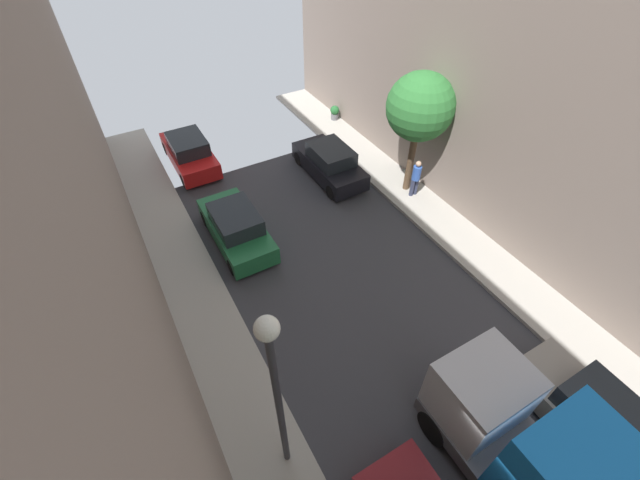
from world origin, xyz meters
name	(u,v)px	position (x,y,z in m)	size (l,w,h in m)	color
ground	(506,476)	(0.00, 0.00, 0.00)	(32.00, 32.00, 0.00)	#38383D
sidewalk_right	(628,382)	(5.00, 0.00, 0.07)	(2.00, 44.00, 0.15)	#A8A399
parked_car_left_3	(236,227)	(-2.70, 11.28, 0.72)	(1.78, 4.20, 1.57)	#1E6638
parked_car_left_4	(189,152)	(-2.70, 17.42, 0.72)	(1.78, 4.20, 1.57)	red
parked_car_right_2	(595,418)	(2.70, -0.21, 0.72)	(1.78, 4.20, 1.57)	gray
parked_car_right_3	(330,163)	(2.70, 13.33, 0.72)	(1.78, 4.20, 1.57)	black
pedestrian	(416,177)	(5.10, 10.09, 1.07)	(0.40, 0.36, 1.72)	#2D334C
street_tree_1	(420,108)	(5.13, 10.62, 4.02)	(2.69, 2.69, 5.25)	brown
potted_plant_3	(335,112)	(5.63, 17.71, 0.57)	(0.50, 0.50, 0.78)	slate
lamp_post	(276,385)	(-4.60, 3.09, 4.06)	(0.44, 0.44, 6.01)	#333338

